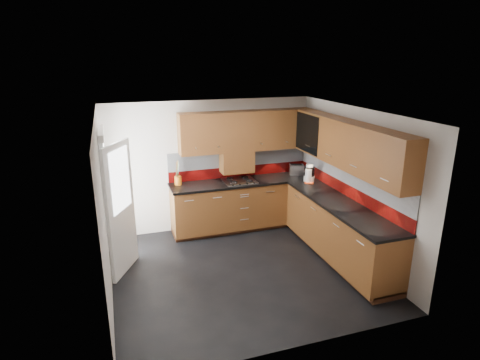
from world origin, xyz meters
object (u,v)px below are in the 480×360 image
object	(u,v)px
utensil_pot	(178,179)
toaster	(296,169)
food_processor	(309,174)
gas_hob	(240,181)

from	to	relation	value
utensil_pot	toaster	world-z (taller)	utensil_pot
food_processor	toaster	bearing A→B (deg)	91.77
gas_hob	food_processor	xyz separation A→B (m)	(1.21, -0.39, 0.13)
gas_hob	food_processor	world-z (taller)	food_processor
gas_hob	toaster	world-z (taller)	toaster
gas_hob	toaster	xyz separation A→B (m)	(1.19, 0.10, 0.08)
gas_hob	food_processor	distance (m)	1.28
gas_hob	utensil_pot	size ratio (longest dim) A/B	1.30
gas_hob	utensil_pot	world-z (taller)	utensil_pot
gas_hob	food_processor	bearing A→B (deg)	-17.81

